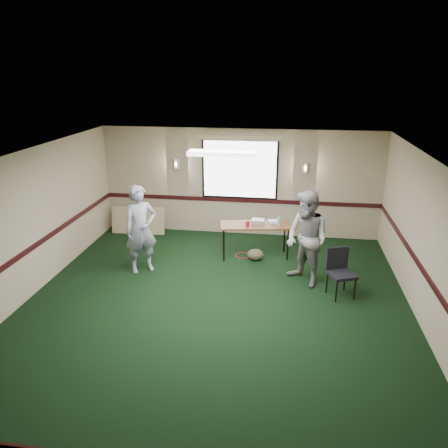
# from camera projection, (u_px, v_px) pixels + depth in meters

# --- Properties ---
(ground) EXTENTS (8.00, 8.00, 0.00)m
(ground) POSITION_uv_depth(u_px,v_px,m) (213.00, 312.00, 7.71)
(ground) COLOR black
(ground) RESTS_ON ground
(room_shell) EXTENTS (8.00, 8.02, 8.00)m
(room_shell) POSITION_uv_depth(u_px,v_px,m) (230.00, 194.00, 9.15)
(room_shell) COLOR tan
(room_shell) RESTS_ON ground
(folding_table) EXTENTS (1.62, 0.86, 0.77)m
(folding_table) POSITION_uv_depth(u_px,v_px,m) (255.00, 227.00, 9.79)
(folding_table) COLOR #5A2D19
(folding_table) RESTS_ON ground
(projector) EXTENTS (0.29, 0.25, 0.09)m
(projector) POSITION_uv_depth(u_px,v_px,m) (258.00, 221.00, 9.81)
(projector) COLOR #95979D
(projector) RESTS_ON folding_table
(game_console) EXTENTS (0.25, 0.22, 0.05)m
(game_console) POSITION_uv_depth(u_px,v_px,m) (273.00, 221.00, 9.87)
(game_console) COLOR white
(game_console) RESTS_ON folding_table
(red_cup) EXTENTS (0.09, 0.09, 0.13)m
(red_cup) POSITION_uv_depth(u_px,v_px,m) (247.00, 224.00, 9.62)
(red_cup) COLOR red
(red_cup) RESTS_ON folding_table
(water_bottle) EXTENTS (0.06, 0.06, 0.21)m
(water_bottle) POSITION_uv_depth(u_px,v_px,m) (279.00, 222.00, 9.62)
(water_bottle) COLOR #7EB1CF
(water_bottle) RESTS_ON folding_table
(duffel_bag) EXTENTS (0.41, 0.33, 0.26)m
(duffel_bag) POSITION_uv_depth(u_px,v_px,m) (255.00, 255.00, 9.77)
(duffel_bag) COLOR #413825
(duffel_bag) RESTS_ON ground
(cable_coil) EXTENTS (0.44, 0.44, 0.02)m
(cable_coil) POSITION_uv_depth(u_px,v_px,m) (243.00, 255.00, 10.03)
(cable_coil) COLOR red
(cable_coil) RESTS_ON ground
(folded_table) EXTENTS (1.38, 0.27, 0.70)m
(folded_table) POSITION_uv_depth(u_px,v_px,m) (138.00, 220.00, 11.30)
(folded_table) COLOR tan
(folded_table) RESTS_ON ground
(conference_chair) EXTENTS (0.59, 0.60, 0.91)m
(conference_chair) POSITION_uv_depth(u_px,v_px,m) (340.00, 268.00, 8.17)
(conference_chair) COLOR black
(conference_chair) RESTS_ON ground
(person_left) EXTENTS (0.81, 0.76, 1.86)m
(person_left) POSITION_uv_depth(u_px,v_px,m) (141.00, 229.00, 9.02)
(person_left) COLOR #455998
(person_left) RESTS_ON ground
(person_right) EXTENTS (1.15, 1.16, 1.89)m
(person_right) POSITION_uv_depth(u_px,v_px,m) (307.00, 239.00, 8.45)
(person_right) COLOR slate
(person_right) RESTS_ON ground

